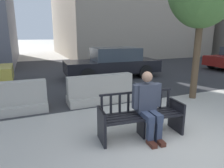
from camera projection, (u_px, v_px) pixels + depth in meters
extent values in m
plane|color=#B7B2A8|center=(188.00, 150.00, 3.55)|extent=(200.00, 200.00, 0.00)
cube|color=#333335|center=(76.00, 71.00, 11.33)|extent=(120.00, 12.00, 0.01)
cube|color=black|center=(102.00, 126.00, 3.75)|extent=(0.10, 0.52, 0.66)
cube|color=black|center=(176.00, 116.00, 4.23)|extent=(0.10, 0.52, 0.66)
cube|color=black|center=(141.00, 126.00, 4.02)|extent=(0.07, 0.33, 0.45)
cube|color=black|center=(147.00, 120.00, 3.75)|extent=(1.60, 0.21, 0.02)
cube|color=black|center=(144.00, 117.00, 3.86)|extent=(1.60, 0.21, 0.02)
cube|color=black|center=(141.00, 115.00, 3.96)|extent=(1.60, 0.21, 0.02)
cube|color=black|center=(139.00, 113.00, 4.07)|extent=(1.60, 0.21, 0.02)
cube|color=black|center=(137.00, 111.00, 4.18)|extent=(1.60, 0.21, 0.02)
cube|color=black|center=(137.00, 92.00, 4.09)|extent=(1.60, 0.18, 0.04)
cube|color=black|center=(102.00, 106.00, 3.91)|extent=(0.05, 0.03, 0.38)
cube|color=black|center=(111.00, 105.00, 3.97)|extent=(0.05, 0.03, 0.38)
cube|color=black|center=(120.00, 104.00, 4.03)|extent=(0.05, 0.03, 0.38)
cube|color=black|center=(128.00, 103.00, 4.08)|extent=(0.05, 0.03, 0.38)
cube|color=black|center=(137.00, 102.00, 4.14)|extent=(0.05, 0.03, 0.38)
cube|color=black|center=(145.00, 101.00, 4.19)|extent=(0.05, 0.03, 0.38)
cube|color=black|center=(153.00, 100.00, 4.25)|extent=(0.05, 0.03, 0.38)
cube|color=black|center=(160.00, 99.00, 4.30)|extent=(0.05, 0.03, 0.38)
cube|color=black|center=(168.00, 98.00, 4.36)|extent=(0.05, 0.03, 0.38)
cube|color=black|center=(102.00, 111.00, 3.65)|extent=(0.09, 0.46, 0.03)
cube|color=black|center=(178.00, 102.00, 4.14)|extent=(0.09, 0.46, 0.03)
cube|color=#383D4C|center=(146.00, 97.00, 3.98)|extent=(0.42, 0.28, 0.56)
sphere|color=#9E755B|center=(147.00, 77.00, 3.86)|extent=(0.21, 0.21, 0.21)
cube|color=#333D56|center=(146.00, 116.00, 3.82)|extent=(0.18, 0.45, 0.14)
cube|color=#333D56|center=(155.00, 115.00, 3.88)|extent=(0.18, 0.45, 0.14)
cube|color=#333D56|center=(150.00, 133.00, 3.73)|extent=(0.12, 0.12, 0.45)
cube|color=#333D56|center=(158.00, 131.00, 3.78)|extent=(0.12, 0.12, 0.45)
cube|color=#4C2319|center=(151.00, 144.00, 3.70)|extent=(0.13, 0.27, 0.08)
cube|color=#4C2319|center=(160.00, 142.00, 3.75)|extent=(0.13, 0.27, 0.08)
cube|color=#383D4C|center=(135.00, 97.00, 3.87)|extent=(0.10, 0.13, 0.48)
cube|color=#383D4C|center=(157.00, 95.00, 4.02)|extent=(0.10, 0.13, 0.48)
cube|color=#ADA89E|center=(101.00, 98.00, 6.11)|extent=(2.00, 0.69, 0.24)
cube|color=#ADA89E|center=(101.00, 85.00, 6.01)|extent=(2.00, 0.31, 0.60)
cube|color=#ADA89E|center=(7.00, 109.00, 5.18)|extent=(2.01, 0.70, 0.24)
cube|color=#ADA89E|center=(5.00, 94.00, 5.08)|extent=(2.00, 0.32, 0.60)
cylinder|color=brown|center=(197.00, 55.00, 6.22)|extent=(0.21, 0.21, 2.78)
cube|color=black|center=(112.00, 66.00, 9.69)|extent=(4.58, 1.94, 0.56)
cube|color=#38424C|center=(115.00, 54.00, 9.61)|extent=(2.25, 1.62, 0.60)
cylinder|color=black|center=(88.00, 75.00, 8.53)|extent=(0.65, 0.25, 0.64)
cylinder|color=black|center=(80.00, 70.00, 10.01)|extent=(0.65, 0.25, 0.64)
cylinder|color=black|center=(145.00, 72.00, 9.47)|extent=(0.65, 0.25, 0.64)
cylinder|color=black|center=(131.00, 67.00, 10.94)|extent=(0.65, 0.25, 0.64)
cylinder|color=black|center=(212.00, 63.00, 12.36)|extent=(0.64, 0.23, 0.64)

